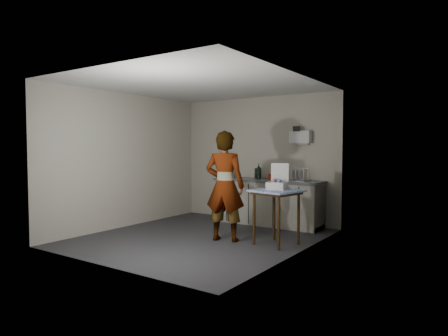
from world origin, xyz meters
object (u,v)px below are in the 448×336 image
Objects in this scene: kitchen_counter at (268,203)px; bakery_box at (277,184)px; soda_can at (270,176)px; paper_towel at (229,171)px; dark_bottle at (256,173)px; soap_bottle at (259,171)px; dish_rack at (298,178)px; side_table at (276,197)px; standing_man at (225,186)px.

bakery_box is at bearing -56.33° from kitchen_counter.
soda_can is 0.93m from paper_towel.
kitchen_counter is 10.62× the size of dark_bottle.
dark_bottle is at bearing 171.86° from kitchen_counter.
bakery_box is at bearing -49.25° from dark_bottle.
soap_bottle is 0.25m from soda_can.
dish_rack is at bearing 90.00° from bakery_box.
dark_bottle is at bearing 141.68° from side_table.
paper_towel is at bearing -178.10° from kitchen_counter.
side_table is at bearing -57.13° from kitchen_counter.
soda_can is at bearing 133.43° from side_table.
soap_bottle is at bearing 119.80° from bakery_box.
standing_man is 8.63× the size of dark_bottle.
paper_towel is (-0.98, 1.60, 0.14)m from standing_man.
dish_rack is 1.34m from bakery_box.
dark_bottle is (-0.29, 0.04, 0.59)m from kitchen_counter.
paper_towel is at bearing 134.60° from bakery_box.
bakery_box is at bearing -35.67° from paper_towel.
dish_rack is 0.84× the size of bakery_box.
dark_bottle is 1.78m from bakery_box.
standing_man is 1.71m from dark_bottle.
soap_bottle is 0.74× the size of bakery_box.
standing_man is at bearing -152.38° from side_table.
paper_towel is at bearing -178.55° from dish_rack.
soda_can is (-0.06, 1.69, 0.05)m from standing_man.
paper_towel is at bearing -173.36° from dark_bottle.
soap_bottle is 0.89× the size of dish_rack.
soap_bottle is at bearing -178.94° from kitchen_counter.
soap_bottle is 0.86m from dish_rack.
side_table is 2.99× the size of paper_towel.
standing_man reaches higher than side_table.
kitchen_counter is 0.54m from soda_can.
soap_bottle reaches higher than side_table.
side_table is 2.11× the size of bakery_box.
side_table is 1.80m from soap_bottle.
standing_man is at bearing -87.62° from kitchen_counter.
bakery_box is (0.23, -1.32, 0.00)m from dish_rack.
soap_bottle is 0.11m from dark_bottle.
soda_can is at bearing 175.35° from dish_rack.
soda_can is 0.26× the size of bakery_box.
soda_can reaches higher than side_table.
bakery_box is at bearing -174.02° from standing_man.
dark_bottle is at bearing 6.64° from paper_towel.
paper_towel reaches higher than kitchen_counter.
soap_bottle reaches higher than dark_bottle.
dish_rack is (-0.25, 1.40, 0.20)m from side_table.
paper_towel is (-0.62, -0.07, 0.03)m from dark_bottle.
soda_can is 1.62m from bakery_box.
standing_man is 5.90× the size of soap_bottle.
kitchen_counter is at bearing -8.14° from dark_bottle.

